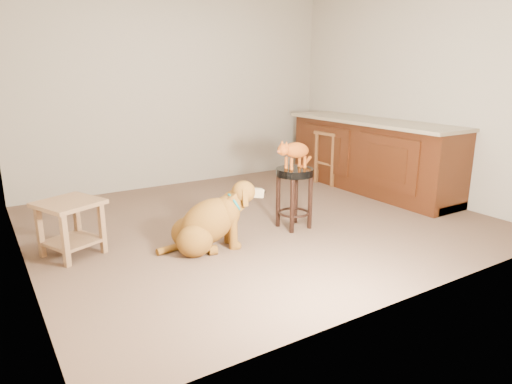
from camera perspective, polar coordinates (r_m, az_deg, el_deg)
floor at (r=4.89m, az=0.35°, el=-3.61°), size 4.50×4.00×0.01m
room_shell at (r=4.63m, az=0.38°, el=16.43°), size 4.54×4.04×2.62m
cabinet_run at (r=6.21m, az=14.16°, el=4.19°), size 0.70×2.56×0.94m
padded_stool at (r=4.59m, az=4.82°, el=0.77°), size 0.38×0.38×0.62m
wood_stool at (r=6.51m, az=9.61°, el=4.42°), size 0.43×0.43×0.74m
side_table at (r=4.23m, az=-22.19°, el=-3.23°), size 0.62×0.62×0.49m
golden_retriever at (r=4.10m, az=-5.88°, el=-3.90°), size 1.00×0.55×0.64m
tabby_kitten at (r=4.51m, az=4.79°, el=5.09°), size 0.51×0.20×0.32m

